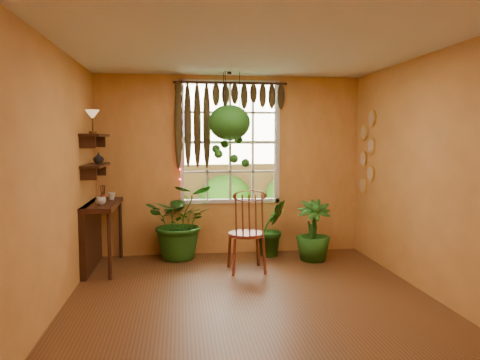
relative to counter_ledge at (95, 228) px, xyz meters
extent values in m
plane|color=brown|center=(1.91, -1.60, -0.55)|extent=(4.50, 4.50, 0.00)
plane|color=silver|center=(1.91, -1.60, 2.15)|extent=(4.50, 4.50, 0.00)
plane|color=#E1994C|center=(1.91, 0.65, 0.80)|extent=(4.00, 0.00, 4.00)
plane|color=#E1994C|center=(-0.09, -1.60, 0.80)|extent=(0.00, 4.50, 4.50)
plane|color=#E1994C|center=(3.91, -1.60, 0.80)|extent=(0.00, 4.50, 4.50)
cube|color=silver|center=(1.91, 0.68, 1.15)|extent=(1.52, 0.10, 1.86)
cube|color=white|center=(1.91, 0.71, 1.15)|extent=(1.38, 0.01, 1.78)
cylinder|color=#361C0E|center=(1.91, 0.57, 2.03)|extent=(1.70, 0.04, 0.04)
cube|color=#361C0E|center=(0.11, 0.00, 0.32)|extent=(0.40, 1.20, 0.06)
cube|color=#361C0E|center=(-0.05, 0.00, -0.10)|extent=(0.08, 1.18, 0.90)
cylinder|color=#361C0E|center=(0.27, -0.55, -0.12)|extent=(0.05, 0.05, 0.86)
cylinder|color=#361C0E|center=(0.27, 0.55, -0.12)|extent=(0.05, 0.05, 0.86)
cube|color=#361C0E|center=(0.03, 0.00, 0.85)|extent=(0.25, 0.90, 0.04)
cube|color=#361C0E|center=(0.03, 0.00, 1.25)|extent=(0.25, 0.90, 0.04)
cube|color=#295017|center=(1.91, 5.65, -0.57)|extent=(14.00, 10.00, 0.04)
cube|color=olive|center=(1.91, 3.85, 0.35)|extent=(12.00, 0.10, 1.80)
plane|color=#91BBF2|center=(1.91, 7.45, 1.00)|extent=(12.00, 0.00, 12.00)
cylinder|color=brown|center=(2.01, -0.37, -0.06)|extent=(0.50, 0.50, 0.04)
torus|color=brown|center=(2.02, -0.58, 0.48)|extent=(0.45, 0.06, 0.45)
imported|color=#1F5015|center=(1.15, 0.39, 0.00)|extent=(1.03, 0.90, 1.11)
imported|color=#1F5015|center=(2.50, 0.38, -0.13)|extent=(0.58, 0.53, 0.85)
imported|color=#1F5015|center=(3.04, 0.03, -0.12)|extent=(0.56, 0.56, 0.87)
ellipsoid|color=black|center=(1.86, 0.26, 1.34)|extent=(0.35, 0.35, 0.21)
ellipsoid|color=#1F5015|center=(1.86, 0.26, 1.43)|extent=(0.60, 0.60, 0.51)
imported|color=silver|center=(0.13, -0.25, 0.40)|extent=(0.16, 0.16, 0.10)
imported|color=beige|center=(0.19, 0.28, 0.40)|extent=(0.14, 0.14, 0.10)
cylinder|color=#963F2B|center=(0.11, 0.06, 0.40)|extent=(0.08, 0.08, 0.10)
imported|color=#B2AD99|center=(0.04, 0.20, 0.94)|extent=(0.16, 0.16, 0.15)
cylinder|color=#533817|center=(0.05, -0.23, 1.28)|extent=(0.10, 0.10, 0.03)
cylinder|color=#533817|center=(0.05, -0.23, 1.38)|extent=(0.02, 0.02, 0.18)
cone|color=slate|center=(0.05, -0.23, 1.51)|extent=(0.18, 0.18, 0.12)
camera|label=1|loc=(1.15, -6.41, 1.20)|focal=35.00mm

